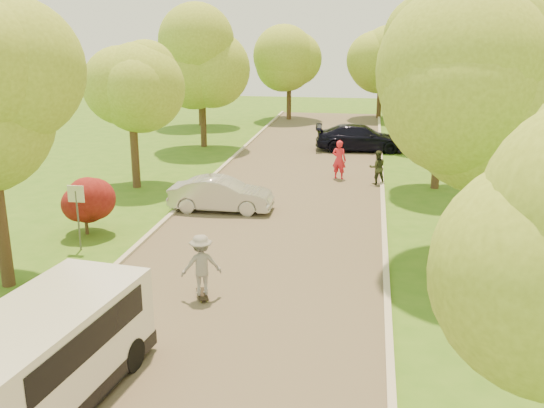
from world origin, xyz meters
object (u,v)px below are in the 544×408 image
Objects in this scene: dark_sedan at (361,138)px; person_striped at (339,160)px; skateboarder at (201,265)px; longboard at (202,294)px; street_sign at (77,204)px; minivan at (39,360)px; person_olive at (377,168)px; silver_sedan at (221,194)px.

person_striped is at bearing 169.24° from dark_sedan.
person_striped reaches higher than skateboarder.
skateboarder is (-0.00, 0.00, 0.86)m from longboard.
skateboarder is at bearing -86.91° from longboard.
street_sign reaches higher than longboard.
minivan is 6.32× the size of longboard.
longboard is 0.47× the size of person_striped.
person_striped is at bearing -125.12° from longboard.
skateboarder is 14.24m from person_striped.
dark_sedan is at bearing -98.31° from person_olive.
street_sign reaches higher than silver_sedan.
street_sign is 1.30× the size of skateboarder.
skateboarder is at bearing 95.58° from person_striped.
minivan is 19.77m from person_striped.
minivan is 19.54m from person_olive.
silver_sedan is 8.08m from longboard.
street_sign is 8.85m from minivan.
silver_sedan is 8.07m from skateboarder.
dark_sedan is 5.96× the size of longboard.
silver_sedan is at bearing 55.15° from street_sign.
silver_sedan is (0.22, 13.23, -0.38)m from minivan.
longboard is (1.64, 5.30, -0.96)m from minivan.
street_sign is at bearing 119.01° from minivan.
minivan reaches higher than dark_sedan.
dark_sedan is at bearing -123.52° from skateboarder.
person_olive is (4.67, 13.20, -0.15)m from skateboarder.
street_sign is 13.53m from person_striped.
person_striped reaches higher than longboard.
skateboarder is (-3.73, -21.10, 0.18)m from dark_sedan.
street_sign is 14.09m from person_olive.
minivan is at bearing 49.27° from skateboarder.
skateboarder is 14.00m from person_olive.
minivan reaches higher than longboard.
skateboarder is at bearing -30.56° from street_sign.
silver_sedan is at bearing -103.28° from longboard.
minivan is 5.63m from longboard.
minivan is at bearing -68.19° from street_sign.
silver_sedan is 2.17× the size of person_striped.
street_sign is 6.19m from silver_sedan.
dark_sedan is 7.21m from person_striped.
silver_sedan is at bearing 71.64° from person_striped.
longboard is at bearing 166.07° from dark_sedan.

